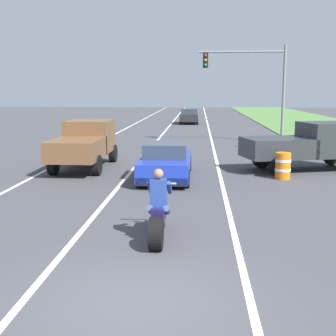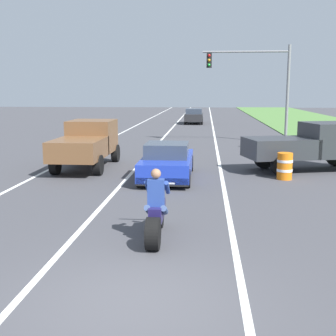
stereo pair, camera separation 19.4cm
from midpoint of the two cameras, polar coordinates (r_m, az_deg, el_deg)
The scene contains 11 objects.
ground_plane at distance 7.31m, azimuth -4.10°, elevation -16.81°, with size 160.00×160.00×0.00m, color #424247.
lane_stripe_left_solid at distance 27.42m, azimuth -8.79°, elevation 3.00°, with size 0.14×120.00×0.01m, color white.
lane_stripe_right_solid at distance 26.66m, azimuth 6.45°, elevation 2.85°, with size 0.14×120.00×0.01m, color white.
lane_stripe_centre_dashed at distance 26.80m, azimuth -1.28°, elevation 2.95°, with size 0.14×120.00×0.01m, color white.
motorcycle_with_rider at distance 9.80m, azimuth -0.97°, elevation -6.01°, with size 0.70×2.21×1.62m.
sports_car_blue at distance 16.60m, azimuth 0.24°, elevation 0.76°, with size 1.84×4.30×1.37m.
pickup_truck_left_lane_brown at distance 19.18m, azimuth -10.13°, elevation 3.30°, with size 2.02×4.80×1.98m.
pickup_truck_right_shoulder_dark_grey at distance 19.16m, azimuth 18.11°, elevation 2.95°, with size 5.14×3.14×1.98m.
traffic_light_mast_near at distance 28.14m, azimuth 12.03°, elevation 11.32°, with size 5.31×0.34×6.00m.
construction_barrel_nearest at distance 17.08m, azimuth 15.14°, elevation 0.25°, with size 0.58×0.58×1.00m.
distant_car_far_ahead at distance 44.29m, azimuth 3.48°, elevation 6.73°, with size 1.80×4.00×1.50m.
Camera 2 is at (1.15, -6.44, 3.30)m, focal length 47.26 mm.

